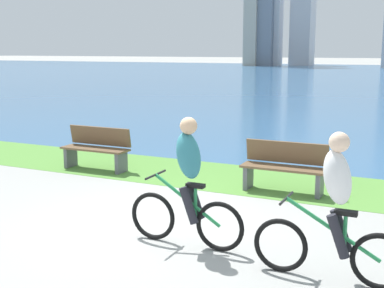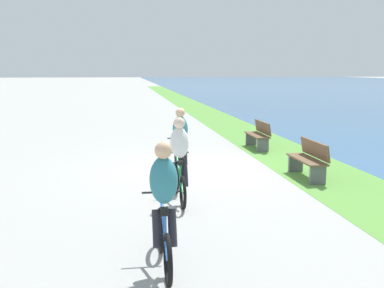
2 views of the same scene
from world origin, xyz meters
The scene contains 6 objects.
ground_plane centered at (0.00, 0.00, 0.00)m, with size 300.00×300.00×0.00m, color #9E9E99.
grass_strip_bayside centered at (0.00, 3.08, 0.00)m, with size 120.00×2.25×0.01m, color #59933D.
cyclist_lead centered at (0.72, -0.51, 0.84)m, with size 1.62×0.52×1.69m.
cyclist_trailing centered at (2.61, -0.77, 0.83)m, with size 1.71×0.52×1.67m.
bench_near_path centered at (1.16, 2.54, 0.45)m, with size 1.50×0.47×0.90m.
bench_far_along_path centered at (-2.91, 2.56, 0.45)m, with size 1.50×0.47×0.90m.
Camera 1 is at (3.50, -6.24, 2.52)m, focal length 48.13 mm.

